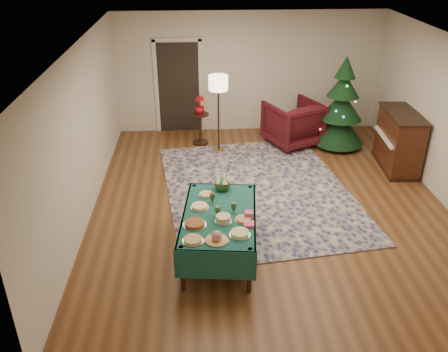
{
  "coord_description": "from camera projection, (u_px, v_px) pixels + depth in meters",
  "views": [
    {
      "loc": [
        -1.18,
        -7.0,
        4.2
      ],
      "look_at": [
        -0.81,
        -0.61,
        0.87
      ],
      "focal_mm": 38.0,
      "sensor_mm": 36.0,
      "label": 1
    }
  ],
  "objects": [
    {
      "name": "floor_lamp",
      "position": [
        218.0,
        88.0,
        9.57
      ],
      "size": [
        0.39,
        0.39,
        1.63
      ],
      "color": "#A57F3F",
      "rests_on": "ground"
    },
    {
      "name": "doorway",
      "position": [
        179.0,
        85.0,
        10.7
      ],
      "size": [
        1.08,
        0.04,
        2.16
      ],
      "color": "black",
      "rests_on": "ground"
    },
    {
      "name": "goblet_0",
      "position": [
        212.0,
        198.0,
        6.83
      ],
      "size": [
        0.07,
        0.07,
        0.16
      ],
      "color": "#2D471E",
      "rests_on": "buffet_table"
    },
    {
      "name": "rug",
      "position": [
        257.0,
        190.0,
        8.61
      ],
      "size": [
        3.73,
        4.59,
        0.02
      ],
      "primitive_type": "cube",
      "rotation": [
        0.0,
        0.0,
        0.13
      ],
      "color": "#141245",
      "rests_on": "ground"
    },
    {
      "name": "goblet_1",
      "position": [
        234.0,
        207.0,
        6.59
      ],
      "size": [
        0.07,
        0.07,
        0.16
      ],
      "color": "#2D471E",
      "rests_on": "buffet_table"
    },
    {
      "name": "armchair",
      "position": [
        293.0,
        121.0,
        10.24
      ],
      "size": [
        1.34,
        1.31,
        1.06
      ],
      "primitive_type": "imported",
      "rotation": [
        0.0,
        0.0,
        3.57
      ],
      "color": "#440E14",
      "rests_on": "ground"
    },
    {
      "name": "platter_5",
      "position": [
        243.0,
        219.0,
        6.44
      ],
      "size": [
        0.25,
        0.25,
        0.04
      ],
      "color": "silver",
      "rests_on": "buffet_table"
    },
    {
      "name": "platter_6",
      "position": [
        200.0,
        207.0,
        6.73
      ],
      "size": [
        0.27,
        0.27,
        0.05
      ],
      "color": "silver",
      "rests_on": "buffet_table"
    },
    {
      "name": "centerpiece",
      "position": [
        223.0,
        183.0,
        7.16
      ],
      "size": [
        0.25,
        0.25,
        0.29
      ],
      "color": "#1E4C1E",
      "rests_on": "buffet_table"
    },
    {
      "name": "gift_box",
      "position": [
        249.0,
        215.0,
        6.49
      ],
      "size": [
        0.12,
        0.12,
        0.09
      ],
      "primitive_type": "cube",
      "rotation": [
        0.0,
        0.0,
        -0.11
      ],
      "color": "#E74095",
      "rests_on": "buffet_table"
    },
    {
      "name": "platter_4",
      "position": [
        223.0,
        219.0,
        6.4
      ],
      "size": [
        0.23,
        0.23,
        0.09
      ],
      "color": "silver",
      "rests_on": "buffet_table"
    },
    {
      "name": "goblet_2",
      "position": [
        218.0,
        211.0,
        6.5
      ],
      "size": [
        0.07,
        0.07,
        0.16
      ],
      "color": "#2D471E",
      "rests_on": "buffet_table"
    },
    {
      "name": "platter_3",
      "position": [
        195.0,
        224.0,
        6.34
      ],
      "size": [
        0.32,
        0.32,
        0.05
      ],
      "color": "silver",
      "rests_on": "buffet_table"
    },
    {
      "name": "room_shell",
      "position": [
        272.0,
        131.0,
        7.58
      ],
      "size": [
        7.0,
        7.0,
        7.0
      ],
      "color": "#593319",
      "rests_on": "ground"
    },
    {
      "name": "side_table",
      "position": [
        200.0,
        129.0,
        10.36
      ],
      "size": [
        0.39,
        0.39,
        0.69
      ],
      "color": "black",
      "rests_on": "ground"
    },
    {
      "name": "potted_plant",
      "position": [
        200.0,
        109.0,
        10.15
      ],
      "size": [
        0.22,
        0.39,
        0.22
      ],
      "primitive_type": "imported",
      "color": "#B90D16",
      "rests_on": "side_table"
    },
    {
      "name": "platter_1",
      "position": [
        217.0,
        237.0,
        5.99
      ],
      "size": [
        0.3,
        0.3,
        0.15
      ],
      "color": "silver",
      "rests_on": "buffet_table"
    },
    {
      "name": "napkin_stack",
      "position": [
        249.0,
        224.0,
        6.33
      ],
      "size": [
        0.15,
        0.15,
        0.04
      ],
      "primitive_type": "cube",
      "rotation": [
        0.0,
        0.0,
        -0.11
      ],
      "color": "#F84569",
      "rests_on": "buffet_table"
    },
    {
      "name": "platter_0",
      "position": [
        193.0,
        240.0,
        6.01
      ],
      "size": [
        0.28,
        0.28,
        0.04
      ],
      "color": "silver",
      "rests_on": "buffet_table"
    },
    {
      "name": "platter_7",
      "position": [
        206.0,
        194.0,
        7.05
      ],
      "size": [
        0.24,
        0.24,
        0.04
      ],
      "color": "silver",
      "rests_on": "buffet_table"
    },
    {
      "name": "piano",
      "position": [
        399.0,
        141.0,
        9.21
      ],
      "size": [
        0.71,
        1.36,
        1.14
      ],
      "color": "black",
      "rests_on": "ground"
    },
    {
      "name": "buffet_table",
      "position": [
        219.0,
        222.0,
        6.67
      ],
      "size": [
        1.22,
        1.87,
        0.69
      ],
      "color": "black",
      "rests_on": "ground"
    },
    {
      "name": "platter_2",
      "position": [
        240.0,
        234.0,
        6.12
      ],
      "size": [
        0.28,
        0.28,
        0.06
      ],
      "color": "silver",
      "rests_on": "buffet_table"
    },
    {
      "name": "christmas_tree",
      "position": [
        341.0,
        108.0,
        9.98
      ],
      "size": [
        1.33,
        1.33,
        1.96
      ],
      "color": "black",
      "rests_on": "ground"
    }
  ]
}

